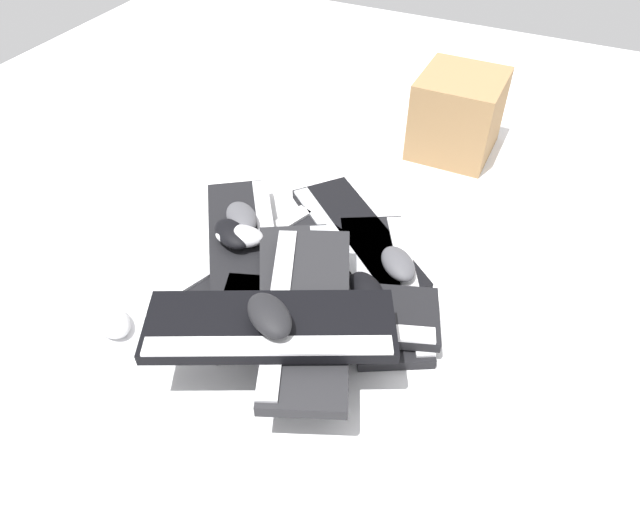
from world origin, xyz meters
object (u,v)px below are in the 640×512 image
object	(u,v)px
keyboard_1	(256,265)
keyboard_2	(314,307)
keyboard_6	(307,311)
keyboard_3	(384,284)
cardboard_box	(457,114)
mouse_3	(240,236)
mouse_5	(232,234)
keyboard_0	(355,237)
mouse_4	(269,315)
keyboard_8	(270,327)
keyboard_7	(244,241)
mouse_2	(111,320)
mouse_0	(398,264)
mouse_1	(366,290)
keyboard_4	(329,312)
keyboard_5	(300,301)
mouse_6	(242,217)

from	to	relation	value
keyboard_1	keyboard_2	world-z (taller)	same
keyboard_1	keyboard_6	bearing A→B (deg)	-125.73
keyboard_3	cardboard_box	xyz separation A→B (m)	(0.62, 0.02, 0.10)
mouse_3	mouse_5	xyz separation A→B (m)	(-0.00, 0.02, 0.00)
keyboard_2	keyboard_3	bearing A→B (deg)	-40.86
keyboard_2	mouse_5	bearing A→B (deg)	74.56
keyboard_0	keyboard_2	size ratio (longest dim) A/B	0.93
mouse_4	keyboard_8	bearing A→B (deg)	164.76
keyboard_7	mouse_2	distance (m)	0.33
keyboard_1	cardboard_box	bearing A→B (deg)	-21.05
keyboard_7	keyboard_0	bearing A→B (deg)	-53.57
mouse_0	mouse_1	world-z (taller)	same
keyboard_3	keyboard_6	xyz separation A→B (m)	(-0.21, 0.08, 0.09)
keyboard_4	mouse_1	size ratio (longest dim) A/B	4.23
keyboard_5	mouse_6	world-z (taller)	mouse_6
keyboard_6	keyboard_2	bearing A→B (deg)	17.54
keyboard_0	mouse_4	size ratio (longest dim) A/B	3.93
keyboard_5	mouse_6	bearing A→B (deg)	53.95
keyboard_7	keyboard_1	bearing A→B (deg)	-122.75
mouse_0	mouse_3	size ratio (longest dim) A/B	1.00
keyboard_0	mouse_6	xyz separation A→B (m)	(-0.12, 0.24, 0.07)
mouse_3	keyboard_7	bearing A→B (deg)	90.13
mouse_1	cardboard_box	xyz separation A→B (m)	(0.68, 0.00, 0.06)
keyboard_1	keyboard_3	size ratio (longest dim) A/B	1.01
keyboard_1	keyboard_7	world-z (taller)	keyboard_7
keyboard_3	mouse_6	xyz separation A→B (m)	(0.00, 0.35, 0.07)
mouse_1	keyboard_7	bearing A→B (deg)	38.14
keyboard_0	keyboard_5	bearing A→B (deg)	-179.96
keyboard_1	keyboard_4	size ratio (longest dim) A/B	1.00
keyboard_8	mouse_6	distance (m)	0.39
mouse_2	mouse_3	size ratio (longest dim) A/B	1.00
mouse_1	cardboard_box	distance (m)	0.69
keyboard_0	keyboard_6	xyz separation A→B (m)	(-0.33, -0.04, 0.09)
keyboard_1	keyboard_2	xyz separation A→B (m)	(-0.06, -0.17, 0.00)
keyboard_1	mouse_2	bearing A→B (deg)	146.36
mouse_1	mouse_4	world-z (taller)	mouse_4
keyboard_1	mouse_4	size ratio (longest dim) A/B	4.23
mouse_1	mouse_3	bearing A→B (deg)	42.16
keyboard_0	keyboard_4	bearing A→B (deg)	-168.79
keyboard_1	mouse_5	distance (m)	0.09
keyboard_5	keyboard_8	bearing A→B (deg)	-176.83
mouse_5	mouse_6	world-z (taller)	same
keyboard_0	mouse_6	bearing A→B (deg)	116.63
mouse_4	keyboard_0	bearing A→B (deg)	126.38
keyboard_8	keyboard_1	bearing A→B (deg)	36.74
keyboard_4	keyboard_5	world-z (taller)	keyboard_5
keyboard_6	mouse_0	size ratio (longest dim) A/B	4.22
keyboard_5	keyboard_6	bearing A→B (deg)	-137.65
mouse_3	keyboard_3	bearing A→B (deg)	-3.38
keyboard_3	keyboard_4	distance (m)	0.16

